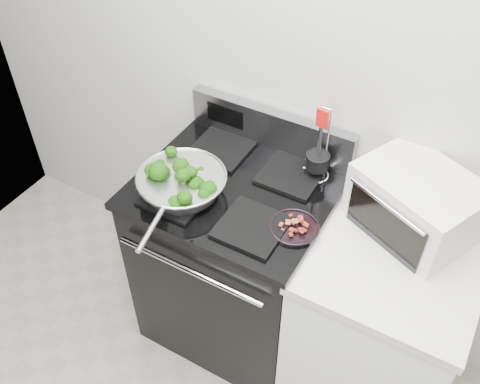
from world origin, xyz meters
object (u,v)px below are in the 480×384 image
Objects in this scene: gas_range at (236,258)px; bacon_plate at (294,225)px; utensil_holder at (317,165)px; toaster_oven at (416,203)px; skillet at (181,183)px.

gas_range reaches higher than bacon_plate.
gas_range is 3.33× the size of utensil_holder.
bacon_plate is 0.56× the size of utensil_holder.
gas_range is 2.17× the size of toaster_oven.
utensil_holder is (-0.05, 0.31, 0.04)m from bacon_plate.
utensil_holder reaches higher than gas_range.
utensil_holder is 0.65× the size of toaster_oven.
toaster_oven is at bearing -0.12° from utensil_holder.
toaster_oven is at bearing 7.66° from skillet.
skillet is 0.89m from toaster_oven.
skillet reaches higher than bacon_plate.
bacon_plate is 0.32m from utensil_holder.
toaster_oven is (0.37, 0.26, 0.08)m from bacon_plate.
bacon_plate is (0.31, -0.10, 0.48)m from gas_range.
toaster_oven reaches higher than gas_range.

